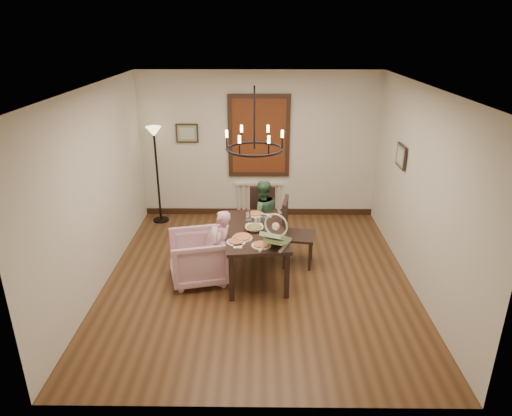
{
  "coord_description": "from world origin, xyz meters",
  "views": [
    {
      "loc": [
        0.04,
        -5.97,
        3.53
      ],
      "look_at": [
        -0.03,
        0.21,
        1.05
      ],
      "focal_mm": 32.0,
      "sensor_mm": 36.0,
      "label": 1
    }
  ],
  "objects_px": {
    "chair_far": "(262,218)",
    "chair_right": "(299,232)",
    "floor_lamp": "(157,176)",
    "dining_table": "(255,234)",
    "drinking_glass": "(265,220)",
    "elderly_woman": "(222,254)",
    "seated_man": "(262,221)",
    "baby_bouncer": "(276,235)",
    "armchair": "(198,257)"
  },
  "relations": [
    {
      "from": "armchair",
      "to": "seated_man",
      "type": "height_order",
      "value": "seated_man"
    },
    {
      "from": "elderly_woman",
      "to": "floor_lamp",
      "type": "relative_size",
      "value": 0.52
    },
    {
      "from": "dining_table",
      "to": "elderly_woman",
      "type": "height_order",
      "value": "elderly_woman"
    },
    {
      "from": "chair_right",
      "to": "dining_table",
      "type": "bearing_deg",
      "value": 123.28
    },
    {
      "from": "armchair",
      "to": "baby_bouncer",
      "type": "relative_size",
      "value": 1.67
    },
    {
      "from": "seated_man",
      "to": "baby_bouncer",
      "type": "xyz_separation_m",
      "value": [
        0.19,
        -1.39,
        0.39
      ]
    },
    {
      "from": "chair_right",
      "to": "drinking_glass",
      "type": "height_order",
      "value": "chair_right"
    },
    {
      "from": "armchair",
      "to": "chair_right",
      "type": "bearing_deg",
      "value": 95.45
    },
    {
      "from": "armchair",
      "to": "seated_man",
      "type": "bearing_deg",
      "value": 124.79
    },
    {
      "from": "dining_table",
      "to": "chair_right",
      "type": "height_order",
      "value": "chair_right"
    },
    {
      "from": "seated_man",
      "to": "baby_bouncer",
      "type": "height_order",
      "value": "baby_bouncer"
    },
    {
      "from": "elderly_woman",
      "to": "seated_man",
      "type": "xyz_separation_m",
      "value": [
        0.57,
        1.14,
        0.03
      ]
    },
    {
      "from": "chair_far",
      "to": "drinking_glass",
      "type": "distance_m",
      "value": 0.87
    },
    {
      "from": "elderly_woman",
      "to": "baby_bouncer",
      "type": "distance_m",
      "value": 0.9
    },
    {
      "from": "floor_lamp",
      "to": "chair_right",
      "type": "bearing_deg",
      "value": -33.61
    },
    {
      "from": "dining_table",
      "to": "chair_far",
      "type": "height_order",
      "value": "chair_far"
    },
    {
      "from": "chair_far",
      "to": "drinking_glass",
      "type": "relative_size",
      "value": 7.05
    },
    {
      "from": "chair_far",
      "to": "drinking_glass",
      "type": "height_order",
      "value": "chair_far"
    },
    {
      "from": "chair_far",
      "to": "baby_bouncer",
      "type": "relative_size",
      "value": 2.03
    },
    {
      "from": "armchair",
      "to": "drinking_glass",
      "type": "bearing_deg",
      "value": 98.19
    },
    {
      "from": "baby_bouncer",
      "to": "seated_man",
      "type": "bearing_deg",
      "value": 120.97
    },
    {
      "from": "armchair",
      "to": "floor_lamp",
      "type": "bearing_deg",
      "value": -168.55
    },
    {
      "from": "dining_table",
      "to": "floor_lamp",
      "type": "distance_m",
      "value": 2.73
    },
    {
      "from": "armchair",
      "to": "floor_lamp",
      "type": "xyz_separation_m",
      "value": [
        -1.02,
        2.2,
        0.53
      ]
    },
    {
      "from": "elderly_woman",
      "to": "floor_lamp",
      "type": "bearing_deg",
      "value": -133.53
    },
    {
      "from": "dining_table",
      "to": "floor_lamp",
      "type": "xyz_separation_m",
      "value": [
        -1.85,
        1.99,
        0.25
      ]
    },
    {
      "from": "chair_right",
      "to": "drinking_glass",
      "type": "distance_m",
      "value": 0.6
    },
    {
      "from": "baby_bouncer",
      "to": "floor_lamp",
      "type": "relative_size",
      "value": 0.27
    },
    {
      "from": "dining_table",
      "to": "chair_right",
      "type": "distance_m",
      "value": 0.76
    },
    {
      "from": "armchair",
      "to": "seated_man",
      "type": "relative_size",
      "value": 0.81
    },
    {
      "from": "armchair",
      "to": "baby_bouncer",
      "type": "height_order",
      "value": "baby_bouncer"
    },
    {
      "from": "chair_right",
      "to": "baby_bouncer",
      "type": "distance_m",
      "value": 1.0
    },
    {
      "from": "seated_man",
      "to": "floor_lamp",
      "type": "xyz_separation_m",
      "value": [
        -1.96,
        1.15,
        0.4
      ]
    },
    {
      "from": "chair_far",
      "to": "chair_right",
      "type": "height_order",
      "value": "chair_right"
    },
    {
      "from": "chair_right",
      "to": "armchair",
      "type": "xyz_separation_m",
      "value": [
        -1.51,
        -0.52,
        -0.18
      ]
    },
    {
      "from": "chair_far",
      "to": "armchair",
      "type": "relative_size",
      "value": 1.21
    },
    {
      "from": "seated_man",
      "to": "drinking_glass",
      "type": "distance_m",
      "value": 0.73
    },
    {
      "from": "dining_table",
      "to": "drinking_glass",
      "type": "xyz_separation_m",
      "value": [
        0.16,
        0.18,
        0.15
      ]
    },
    {
      "from": "chair_right",
      "to": "elderly_woman",
      "type": "height_order",
      "value": "chair_right"
    },
    {
      "from": "chair_far",
      "to": "floor_lamp",
      "type": "bearing_deg",
      "value": 153.18
    },
    {
      "from": "dining_table",
      "to": "chair_far",
      "type": "distance_m",
      "value": 1.02
    },
    {
      "from": "baby_bouncer",
      "to": "elderly_woman",
      "type": "bearing_deg",
      "value": -174.84
    },
    {
      "from": "armchair",
      "to": "seated_man",
      "type": "distance_m",
      "value": 1.41
    },
    {
      "from": "dining_table",
      "to": "elderly_woman",
      "type": "bearing_deg",
      "value": -153.15
    },
    {
      "from": "chair_right",
      "to": "seated_man",
      "type": "relative_size",
      "value": 1.09
    },
    {
      "from": "dining_table",
      "to": "chair_far",
      "type": "xyz_separation_m",
      "value": [
        0.12,
        1.0,
        -0.15
      ]
    },
    {
      "from": "chair_right",
      "to": "seated_man",
      "type": "xyz_separation_m",
      "value": [
        -0.57,
        0.53,
        -0.04
      ]
    },
    {
      "from": "drinking_glass",
      "to": "seated_man",
      "type": "bearing_deg",
      "value": 94.12
    },
    {
      "from": "dining_table",
      "to": "chair_right",
      "type": "relative_size",
      "value": 1.51
    },
    {
      "from": "seated_man",
      "to": "armchair",
      "type": "bearing_deg",
      "value": 30.28
    }
  ]
}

